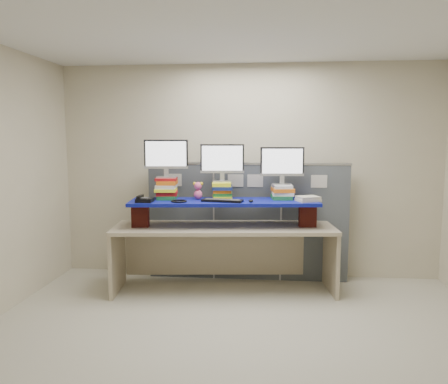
# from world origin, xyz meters

# --- Properties ---
(room) EXTENTS (5.00, 4.00, 2.80)m
(room) POSITION_xyz_m (0.00, 0.00, 1.40)
(room) COLOR beige
(room) RESTS_ON ground
(cubicle_partition) EXTENTS (2.60, 0.06, 1.53)m
(cubicle_partition) POSITION_xyz_m (-0.00, 1.78, 0.77)
(cubicle_partition) COLOR #464C52
(cubicle_partition) RESTS_ON ground
(desk) EXTENTS (2.68, 1.03, 0.80)m
(desk) POSITION_xyz_m (-0.26, 1.31, 0.64)
(desk) COLOR tan
(desk) RESTS_ON ground
(brick_pier_left) EXTENTS (0.21, 0.13, 0.27)m
(brick_pier_left) POSITION_xyz_m (-1.23, 1.16, 0.93)
(brick_pier_left) COLOR maroon
(brick_pier_left) RESTS_ON desk
(brick_pier_right) EXTENTS (0.21, 0.13, 0.27)m
(brick_pier_right) POSITION_xyz_m (0.73, 1.37, 0.93)
(brick_pier_right) COLOR maroon
(brick_pier_right) RESTS_ON desk
(blue_board) EXTENTS (2.26, 0.78, 0.04)m
(blue_board) POSITION_xyz_m (-0.26, 1.31, 1.09)
(blue_board) COLOR #090C72
(blue_board) RESTS_ON brick_pier_left
(book_stack_left) EXTENTS (0.30, 0.32, 0.26)m
(book_stack_left) POSITION_xyz_m (-0.96, 1.36, 1.23)
(book_stack_left) COLOR #1D6E33
(book_stack_left) RESTS_ON blue_board
(book_stack_center) EXTENTS (0.27, 0.32, 0.21)m
(book_stack_center) POSITION_xyz_m (-0.29, 1.43, 1.21)
(book_stack_center) COLOR #FCFD22
(book_stack_center) RESTS_ON blue_board
(book_stack_right) EXTENTS (0.29, 0.32, 0.17)m
(book_stack_right) POSITION_xyz_m (0.43, 1.50, 1.19)
(book_stack_right) COLOR #1D6E33
(book_stack_right) RESTS_ON blue_board
(monitor_left) EXTENTS (0.53, 0.17, 0.46)m
(monitor_left) POSITION_xyz_m (-0.96, 1.36, 1.62)
(monitor_left) COLOR #AFB0B4
(monitor_left) RESTS_ON book_stack_left
(monitor_center) EXTENTS (0.53, 0.17, 0.46)m
(monitor_center) POSITION_xyz_m (-0.29, 1.43, 1.57)
(monitor_center) COLOR #AFB0B4
(monitor_center) RESTS_ON book_stack_center
(monitor_right) EXTENTS (0.53, 0.17, 0.46)m
(monitor_right) POSITION_xyz_m (0.43, 1.50, 1.54)
(monitor_right) COLOR #AFB0B4
(monitor_right) RESTS_ON book_stack_right
(keyboard) EXTENTS (0.49, 0.23, 0.03)m
(keyboard) POSITION_xyz_m (-0.26, 1.20, 1.12)
(keyboard) COLOR black
(keyboard) RESTS_ON blue_board
(mouse) EXTENTS (0.07, 0.11, 0.03)m
(mouse) POSITION_xyz_m (0.07, 1.20, 1.12)
(mouse) COLOR black
(mouse) RESTS_ON blue_board
(desk_phone) EXTENTS (0.19, 0.17, 0.08)m
(desk_phone) POSITION_xyz_m (-1.16, 1.08, 1.13)
(desk_phone) COLOR black
(desk_phone) RESTS_ON blue_board
(headset) EXTENTS (0.22, 0.22, 0.02)m
(headset) POSITION_xyz_m (-0.76, 1.13, 1.12)
(headset) COLOR black
(headset) RESTS_ON blue_board
(plush_toy) EXTENTS (0.12, 0.09, 0.21)m
(plush_toy) POSITION_xyz_m (-0.57, 1.37, 1.21)
(plush_toy) COLOR #E3568A
(plush_toy) RESTS_ON blue_board
(binder_stack) EXTENTS (0.31, 0.29, 0.06)m
(binder_stack) POSITION_xyz_m (0.73, 1.33, 1.13)
(binder_stack) COLOR beige
(binder_stack) RESTS_ON blue_board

